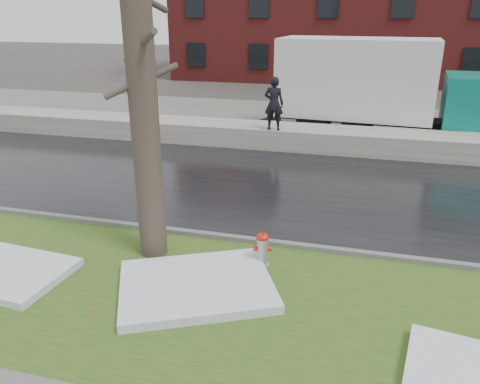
% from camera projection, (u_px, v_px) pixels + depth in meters
% --- Properties ---
extents(ground, '(120.00, 120.00, 0.00)m').
position_uv_depth(ground, '(214.00, 264.00, 9.06)').
color(ground, '#47423D').
rests_on(ground, ground).
extents(verge, '(60.00, 4.50, 0.04)m').
position_uv_depth(verge, '(192.00, 299.00, 7.93)').
color(verge, '#2E4617').
rests_on(verge, ground).
extents(road, '(60.00, 7.00, 0.03)m').
position_uv_depth(road, '(264.00, 185.00, 13.11)').
color(road, black).
rests_on(road, ground).
extents(parking_lot, '(60.00, 9.00, 0.03)m').
position_uv_depth(parking_lot, '(304.00, 121.00, 20.77)').
color(parking_lot, slate).
rests_on(parking_lot, ground).
extents(curb, '(60.00, 0.15, 0.14)m').
position_uv_depth(curb, '(229.00, 238.00, 9.94)').
color(curb, slate).
rests_on(curb, ground).
extents(snowbank, '(60.00, 1.60, 0.75)m').
position_uv_depth(snowbank, '(288.00, 137.00, 16.77)').
color(snowbank, '#ADA99F').
rests_on(snowbank, ground).
extents(brick_building, '(26.00, 12.00, 10.00)m').
position_uv_depth(brick_building, '(366.00, 5.00, 33.82)').
color(brick_building, maroon).
rests_on(brick_building, ground).
extents(bg_tree_left, '(1.40, 1.62, 6.50)m').
position_uv_depth(bg_tree_left, '(142.00, 32.00, 30.57)').
color(bg_tree_left, brown).
rests_on(bg_tree_left, ground).
extents(bg_tree_center, '(1.40, 1.62, 6.50)m').
position_uv_depth(bg_tree_center, '(246.00, 31.00, 32.74)').
color(bg_tree_center, brown).
rests_on(bg_tree_center, ground).
extents(fire_hydrant, '(0.36, 0.33, 0.72)m').
position_uv_depth(fire_hydrant, '(262.00, 248.00, 8.77)').
color(fire_hydrant, '#9EA1A6').
rests_on(fire_hydrant, verge).
extents(tree, '(1.23, 1.41, 6.60)m').
position_uv_depth(tree, '(142.00, 85.00, 8.23)').
color(tree, brown).
rests_on(tree, verge).
extents(box_truck, '(11.10, 3.27, 3.68)m').
position_uv_depth(box_truck, '(387.00, 87.00, 17.49)').
color(box_truck, black).
rests_on(box_truck, ground).
extents(worker, '(0.67, 0.44, 1.81)m').
position_uv_depth(worker, '(274.00, 104.00, 15.87)').
color(worker, black).
rests_on(worker, snowbank).
extents(snow_patch_near, '(3.22, 2.94, 0.16)m').
position_uv_depth(snow_patch_near, '(196.00, 286.00, 8.13)').
color(snow_patch_near, white).
rests_on(snow_patch_near, verge).
extents(snow_patch_far, '(2.32, 1.76, 0.14)m').
position_uv_depth(snow_patch_far, '(6.00, 272.00, 8.57)').
color(snow_patch_far, white).
rests_on(snow_patch_far, verge).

